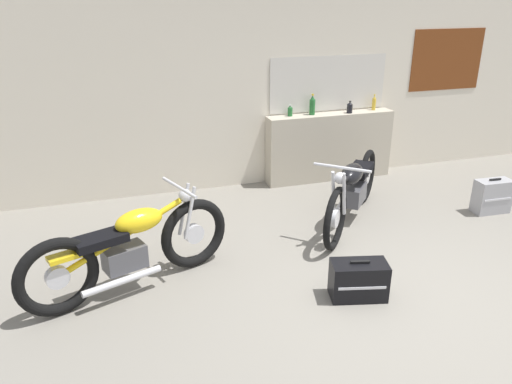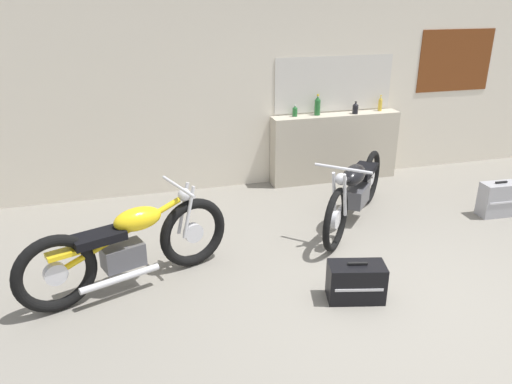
{
  "view_description": "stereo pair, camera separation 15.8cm",
  "coord_description": "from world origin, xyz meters",
  "px_view_note": "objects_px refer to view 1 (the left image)",
  "views": [
    {
      "loc": [
        -2.56,
        -3.33,
        2.7
      ],
      "look_at": [
        -1.09,
        1.33,
        0.7
      ],
      "focal_mm": 35.0,
      "sensor_mm": 36.0,
      "label": 1
    },
    {
      "loc": [
        -2.41,
        -3.38,
        2.7
      ],
      "look_at": [
        -1.09,
        1.33,
        0.7
      ],
      "focal_mm": 35.0,
      "sensor_mm": 36.0,
      "label": 2
    }
  ],
  "objects_px": {
    "motorcycle_yellow": "(131,248)",
    "motorcycle_black": "(353,189)",
    "bottle_leftmost": "(290,111)",
    "bottle_center": "(350,108)",
    "bottle_right_center": "(374,103)",
    "bottle_left_center": "(312,105)",
    "hard_case_black": "(359,280)",
    "hard_case_silver": "(492,196)"
  },
  "relations": [
    {
      "from": "bottle_left_center",
      "to": "hard_case_black",
      "type": "relative_size",
      "value": 0.53
    },
    {
      "from": "hard_case_silver",
      "to": "motorcycle_black",
      "type": "bearing_deg",
      "value": 171.45
    },
    {
      "from": "bottle_right_center",
      "to": "hard_case_silver",
      "type": "relative_size",
      "value": 0.5
    },
    {
      "from": "bottle_left_center",
      "to": "hard_case_black",
      "type": "height_order",
      "value": "bottle_left_center"
    },
    {
      "from": "bottle_leftmost",
      "to": "hard_case_black",
      "type": "height_order",
      "value": "bottle_leftmost"
    },
    {
      "from": "bottle_right_center",
      "to": "motorcycle_yellow",
      "type": "xyz_separation_m",
      "value": [
        -3.79,
        -2.23,
        -0.68
      ]
    },
    {
      "from": "motorcycle_yellow",
      "to": "motorcycle_black",
      "type": "xyz_separation_m",
      "value": [
        2.7,
        0.71,
        0.01
      ]
    },
    {
      "from": "bottle_leftmost",
      "to": "motorcycle_yellow",
      "type": "distance_m",
      "value": 3.38
    },
    {
      "from": "bottle_center",
      "to": "motorcycle_yellow",
      "type": "distance_m",
      "value": 4.04
    },
    {
      "from": "bottle_left_center",
      "to": "hard_case_silver",
      "type": "bearing_deg",
      "value": -45.35
    },
    {
      "from": "bottle_right_center",
      "to": "motorcycle_black",
      "type": "distance_m",
      "value": 1.99
    },
    {
      "from": "bottle_leftmost",
      "to": "hard_case_silver",
      "type": "bearing_deg",
      "value": -40.6
    },
    {
      "from": "bottle_leftmost",
      "to": "bottle_center",
      "type": "height_order",
      "value": "bottle_center"
    },
    {
      "from": "bottle_center",
      "to": "hard_case_black",
      "type": "distance_m",
      "value": 3.37
    },
    {
      "from": "hard_case_black",
      "to": "motorcycle_black",
      "type": "bearing_deg",
      "value": 64.82
    },
    {
      "from": "bottle_right_center",
      "to": "bottle_leftmost",
      "type": "bearing_deg",
      "value": 179.54
    },
    {
      "from": "bottle_right_center",
      "to": "hard_case_black",
      "type": "relative_size",
      "value": 0.41
    },
    {
      "from": "bottle_center",
      "to": "motorcycle_yellow",
      "type": "relative_size",
      "value": 0.09
    },
    {
      "from": "bottle_right_center",
      "to": "motorcycle_yellow",
      "type": "bearing_deg",
      "value": -149.52
    },
    {
      "from": "hard_case_black",
      "to": "bottle_leftmost",
      "type": "bearing_deg",
      "value": 81.42
    },
    {
      "from": "motorcycle_black",
      "to": "hard_case_black",
      "type": "height_order",
      "value": "motorcycle_black"
    },
    {
      "from": "bottle_left_center",
      "to": "motorcycle_yellow",
      "type": "xyz_separation_m",
      "value": [
        -2.79,
        -2.23,
        -0.7
      ]
    },
    {
      "from": "bottle_leftmost",
      "to": "bottle_left_center",
      "type": "height_order",
      "value": "bottle_left_center"
    },
    {
      "from": "motorcycle_yellow",
      "to": "motorcycle_black",
      "type": "relative_size",
      "value": 1.21
    },
    {
      "from": "bottle_center",
      "to": "bottle_right_center",
      "type": "height_order",
      "value": "bottle_right_center"
    },
    {
      "from": "hard_case_black",
      "to": "hard_case_silver",
      "type": "relative_size",
      "value": 1.21
    },
    {
      "from": "hard_case_black",
      "to": "hard_case_silver",
      "type": "distance_m",
      "value": 2.84
    },
    {
      "from": "hard_case_silver",
      "to": "motorcycle_yellow",
      "type": "bearing_deg",
      "value": -174.61
    },
    {
      "from": "bottle_left_center",
      "to": "bottle_center",
      "type": "height_order",
      "value": "bottle_left_center"
    },
    {
      "from": "bottle_right_center",
      "to": "motorcycle_black",
      "type": "xyz_separation_m",
      "value": [
        -1.09,
        -1.52,
        -0.67
      ]
    },
    {
      "from": "hard_case_silver",
      "to": "bottle_left_center",
      "type": "bearing_deg",
      "value": 134.65
    },
    {
      "from": "bottle_left_center",
      "to": "motorcycle_black",
      "type": "height_order",
      "value": "bottle_left_center"
    },
    {
      "from": "bottle_center",
      "to": "motorcycle_yellow",
      "type": "xyz_separation_m",
      "value": [
        -3.35,
        -2.16,
        -0.65
      ]
    },
    {
      "from": "bottle_leftmost",
      "to": "hard_case_black",
      "type": "distance_m",
      "value": 3.19
    },
    {
      "from": "bottle_right_center",
      "to": "motorcycle_black",
      "type": "height_order",
      "value": "bottle_right_center"
    },
    {
      "from": "bottle_leftmost",
      "to": "hard_case_black",
      "type": "xyz_separation_m",
      "value": [
        -0.46,
        -3.03,
        -0.9
      ]
    },
    {
      "from": "motorcycle_black",
      "to": "hard_case_silver",
      "type": "relative_size",
      "value": 3.56
    },
    {
      "from": "bottle_left_center",
      "to": "bottle_leftmost",
      "type": "bearing_deg",
      "value": 177.91
    },
    {
      "from": "motorcycle_yellow",
      "to": "motorcycle_black",
      "type": "height_order",
      "value": "motorcycle_yellow"
    },
    {
      "from": "motorcycle_black",
      "to": "hard_case_silver",
      "type": "bearing_deg",
      "value": -8.55
    },
    {
      "from": "bottle_center",
      "to": "motorcycle_black",
      "type": "relative_size",
      "value": 0.11
    },
    {
      "from": "bottle_leftmost",
      "to": "bottle_center",
      "type": "bearing_deg",
      "value": -5.32
    }
  ]
}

